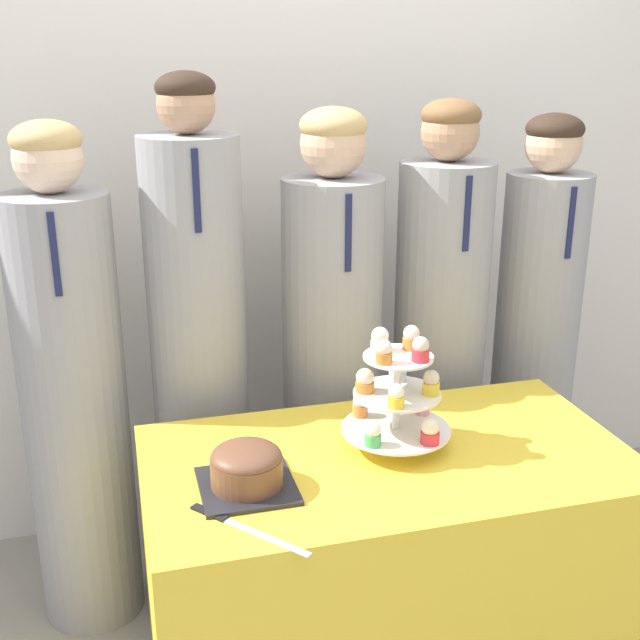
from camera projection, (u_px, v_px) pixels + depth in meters
name	position (u px, v px, depth m)	size (l,w,h in m)	color
wall_back	(290.00, 151.00, 2.76)	(9.00, 0.06, 2.70)	silver
table	(385.00, 576.00, 2.12)	(1.21, 0.66, 0.73)	yellow
round_cake	(246.00, 467.00, 1.84)	(0.22, 0.22, 0.11)	#232328
cake_knife	(229.00, 522.00, 1.72)	(0.22, 0.25, 0.01)	silver
cupcake_stand	(397.00, 391.00, 2.00)	(0.28, 0.28, 0.31)	silver
student_0	(74.00, 400.00, 2.33)	(0.30, 0.31, 1.52)	#939399
student_1	(200.00, 369.00, 2.40)	(0.28, 0.29, 1.63)	#939399
student_2	(332.00, 369.00, 2.52)	(0.31, 0.31, 1.53)	#939399
student_3	(438.00, 356.00, 2.61)	(0.29, 0.30, 1.55)	#939399
student_4	(534.00, 351.00, 2.70)	(0.27, 0.28, 1.50)	#939399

